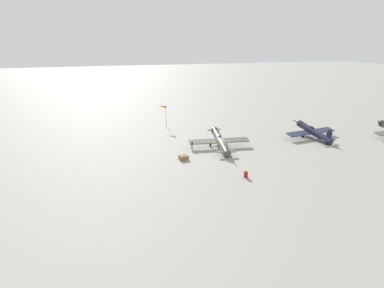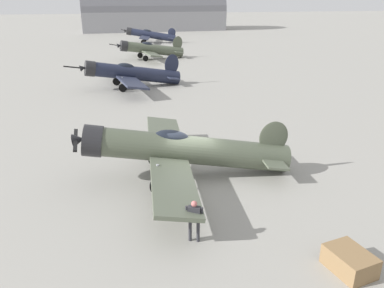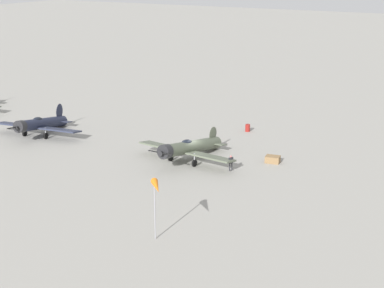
{
  "view_description": "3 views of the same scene",
  "coord_description": "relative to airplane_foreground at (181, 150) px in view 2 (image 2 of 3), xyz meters",
  "views": [
    {
      "loc": [
        53.61,
        -20.55,
        20.36
      ],
      "look_at": [
        -1.2,
        -5.36,
        1.1
      ],
      "focal_mm": 29.41,
      "sensor_mm": 36.0,
      "label": 1
    },
    {
      "loc": [
        -4.1,
        -17.18,
        8.66
      ],
      "look_at": [
        0.0,
        0.0,
        1.8
      ],
      "focal_mm": 35.77,
      "sensor_mm": 36.0,
      "label": 2
    },
    {
      "loc": [
        -53.61,
        -30.39,
        21.25
      ],
      "look_at": [
        0.0,
        0.0,
        1.8
      ],
      "focal_mm": 54.75,
      "sensor_mm": 36.0,
      "label": 3
    }
  ],
  "objects": [
    {
      "name": "ground_plane",
      "position": [
        0.53,
        -0.06,
        -1.52
      ],
      "size": [
        400.0,
        400.0,
        0.0
      ],
      "primitive_type": "plane",
      "color": "gray"
    },
    {
      "name": "airplane_foreground",
      "position": [
        0.0,
        0.0,
        0.0
      ],
      "size": [
        10.81,
        12.01,
        3.01
      ],
      "rotation": [
        0.0,
        0.0,
        3.03
      ],
      "color": "#4C5442",
      "rests_on": "ground_plane"
    },
    {
      "name": "airplane_mid_apron",
      "position": [
        -0.72,
        21.28,
        -0.07
      ],
      "size": [
        11.48,
        11.92,
        3.27
      ],
      "rotation": [
        0.0,
        0.0,
        3.28
      ],
      "color": "#1E2338",
      "rests_on": "ground_plane"
    },
    {
      "name": "airplane_far_line",
      "position": [
        3.65,
        39.33,
        -0.07
      ],
      "size": [
        10.87,
        11.28,
        3.22
      ],
      "rotation": [
        0.0,
        0.0,
        3.27
      ],
      "color": "#4C5442",
      "rests_on": "ground_plane"
    },
    {
      "name": "airplane_outer_stand",
      "position": [
        6.31,
        60.09,
        0.04
      ],
      "size": [
        10.52,
        11.4,
        3.0
      ],
      "rotation": [
        0.0,
        0.0,
        2.92
      ],
      "color": "#1E2338",
      "rests_on": "ground_plane"
    },
    {
      "name": "ground_crew_mechanic",
      "position": [
        -0.67,
        -5.42,
        -0.49
      ],
      "size": [
        0.62,
        0.4,
        1.71
      ],
      "rotation": [
        0.0,
        0.0,
        1.16
      ],
      "color": "#2D2D33",
      "rests_on": "ground_plane"
    },
    {
      "name": "equipment_crate",
      "position": [
        4.0,
        -8.26,
        -1.15
      ],
      "size": [
        1.42,
        1.73,
        0.73
      ],
      "rotation": [
        0.0,
        0.0,
        1.75
      ],
      "color": "olive",
      "rests_on": "ground_plane"
    },
    {
      "name": "distant_hangar",
      "position": [
        11.22,
        91.13,
        2.75
      ],
      "size": [
        37.7,
        16.52,
        15.13
      ],
      "rotation": [
        0.0,
        0.0,
        3.18
      ],
      "color": "#939399",
      "rests_on": "ground_plane"
    }
  ]
}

